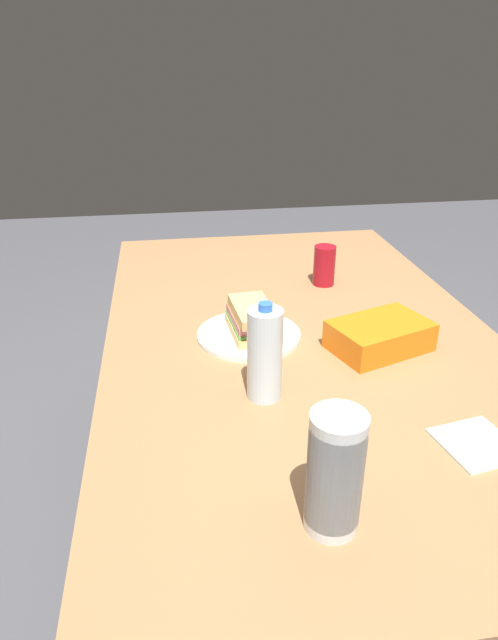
{
  "coord_description": "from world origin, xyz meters",
  "views": [
    {
      "loc": [
        1.22,
        -0.33,
        1.41
      ],
      "look_at": [
        0.0,
        -0.14,
        0.8
      ],
      "focal_mm": 31.08,
      "sensor_mm": 36.0,
      "label": 1
    }
  ],
  "objects_px": {
    "water_bottle_tall": "(265,354)",
    "plastic_cup_stack": "(335,473)",
    "sandwich": "(250,320)",
    "dining_table": "(300,362)",
    "paper_plate": "(249,336)",
    "chip_bag": "(380,336)",
    "soda_can_red": "(324,266)"
  },
  "relations": [
    {
      "from": "soda_can_red",
      "to": "chip_bag",
      "type": "bearing_deg",
      "value": 2.97
    },
    {
      "from": "chip_bag",
      "to": "water_bottle_tall",
      "type": "xyz_separation_m",
      "value": [
        0.16,
        -0.31,
        0.07
      ]
    },
    {
      "from": "dining_table",
      "to": "water_bottle_tall",
      "type": "relative_size",
      "value": 7.78
    },
    {
      "from": "sandwich",
      "to": "water_bottle_tall",
      "type": "relative_size",
      "value": 0.88
    },
    {
      "from": "dining_table",
      "to": "water_bottle_tall",
      "type": "bearing_deg",
      "value": -28.68
    },
    {
      "from": "soda_can_red",
      "to": "water_bottle_tall",
      "type": "xyz_separation_m",
      "value": [
        0.58,
        -0.29,
        0.04
      ]
    },
    {
      "from": "chip_bag",
      "to": "plastic_cup_stack",
      "type": "height_order",
      "value": "plastic_cup_stack"
    },
    {
      "from": "soda_can_red",
      "to": "sandwich",
      "type": "bearing_deg",
      "value": -41.25
    },
    {
      "from": "water_bottle_tall",
      "to": "paper_plate",
      "type": "bearing_deg",
      "value": 178.27
    },
    {
      "from": "chip_bag",
      "to": "soda_can_red",
      "type": "bearing_deg",
      "value": 73.69
    },
    {
      "from": "soda_can_red",
      "to": "chip_bag",
      "type": "height_order",
      "value": "soda_can_red"
    },
    {
      "from": "dining_table",
      "to": "water_bottle_tall",
      "type": "height_order",
      "value": "water_bottle_tall"
    },
    {
      "from": "sandwich",
      "to": "chip_bag",
      "type": "height_order",
      "value": "sandwich"
    },
    {
      "from": "paper_plate",
      "to": "chip_bag",
      "type": "height_order",
      "value": "chip_bag"
    },
    {
      "from": "paper_plate",
      "to": "plastic_cup_stack",
      "type": "bearing_deg",
      "value": 2.84
    },
    {
      "from": "dining_table",
      "to": "paper_plate",
      "type": "relative_size",
      "value": 6.37
    },
    {
      "from": "sandwich",
      "to": "water_bottle_tall",
      "type": "bearing_deg",
      "value": -2.24
    },
    {
      "from": "sandwich",
      "to": "soda_can_red",
      "type": "height_order",
      "value": "soda_can_red"
    },
    {
      "from": "dining_table",
      "to": "chip_bag",
      "type": "relative_size",
      "value": 7.24
    },
    {
      "from": "water_bottle_tall",
      "to": "plastic_cup_stack",
      "type": "distance_m",
      "value": 0.36
    },
    {
      "from": "paper_plate",
      "to": "soda_can_red",
      "type": "height_order",
      "value": "soda_can_red"
    },
    {
      "from": "water_bottle_tall",
      "to": "dining_table",
      "type": "bearing_deg",
      "value": 151.32
    },
    {
      "from": "sandwich",
      "to": "chip_bag",
      "type": "relative_size",
      "value": 0.82
    },
    {
      "from": "sandwich",
      "to": "dining_table",
      "type": "bearing_deg",
      "value": 93.44
    },
    {
      "from": "dining_table",
      "to": "water_bottle_tall",
      "type": "distance_m",
      "value": 0.35
    },
    {
      "from": "sandwich",
      "to": "soda_can_red",
      "type": "relative_size",
      "value": 1.54
    },
    {
      "from": "sandwich",
      "to": "plastic_cup_stack",
      "type": "relative_size",
      "value": 0.93
    },
    {
      "from": "sandwich",
      "to": "water_bottle_tall",
      "type": "height_order",
      "value": "water_bottle_tall"
    },
    {
      "from": "dining_table",
      "to": "soda_can_red",
      "type": "distance_m",
      "value": 0.37
    },
    {
      "from": "sandwich",
      "to": "chip_bag",
      "type": "bearing_deg",
      "value": 71.79
    },
    {
      "from": "sandwich",
      "to": "soda_can_red",
      "type": "xyz_separation_m",
      "value": [
        -0.32,
        0.28,
        0.01
      ]
    },
    {
      "from": "dining_table",
      "to": "chip_bag",
      "type": "height_order",
      "value": "chip_bag"
    }
  ]
}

